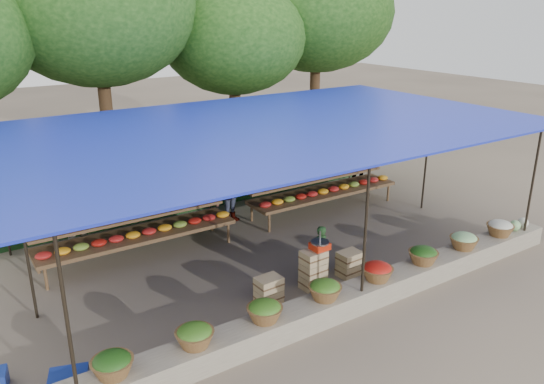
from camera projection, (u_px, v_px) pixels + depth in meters
ground at (270, 251)px, 11.61m from camera, size 60.00×60.00×0.00m
stone_curb at (355, 297)px, 9.37m from camera, size 10.60×0.55×0.40m
stall_canopy at (269, 131)px, 10.78m from camera, size 10.80×6.60×2.82m
produce_baskets at (352, 280)px, 9.20m from camera, size 8.98×0.58×0.34m
netting_backdrop at (204, 163)px, 13.68m from camera, size 10.60×0.06×2.50m
tree_row at (169, 20)px, 15.12m from camera, size 16.51×5.50×7.12m
fruit_table_left at (137, 230)px, 11.19m from camera, size 4.21×0.95×0.93m
fruit_table_right at (323, 188)px, 13.77m from camera, size 4.21×0.95×0.93m
crate_counter at (312, 273)px, 9.98m from camera, size 2.36×0.36×0.77m
weighing_scale at (320, 245)px, 9.88m from camera, size 0.35×0.35×0.37m
vendor_seated at (320, 251)px, 10.42m from camera, size 0.40×0.28×1.04m
customer_left at (80, 221)px, 11.14m from camera, size 0.82×0.66×1.60m
customer_mid at (232, 187)px, 12.93m from camera, size 1.31×1.00×1.80m
customer_right at (359, 157)px, 15.50m from camera, size 1.11×0.57×1.82m
blue_crate_front at (69, 382)px, 7.32m from camera, size 0.61×0.51×0.31m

